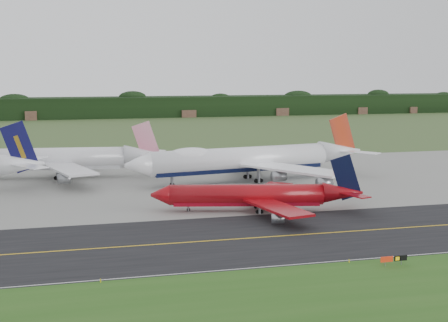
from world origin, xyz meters
TOP-DOWN VIEW (x-y plane):
  - ground at (0.00, 0.00)m, footprint 600.00×600.00m
  - grass_verge at (0.00, -35.00)m, footprint 400.00×30.00m
  - taxiway at (0.00, -4.00)m, footprint 400.00×32.00m
  - apron at (0.00, 51.00)m, footprint 400.00×78.00m
  - taxiway_centreline at (0.00, -4.00)m, footprint 400.00×0.40m
  - taxiway_edge_line at (0.00, -19.50)m, footprint 400.00×0.25m
  - horizon_treeline at (0.00, 273.76)m, footprint 700.00×25.00m
  - jet_ba_747 at (6.88, 48.62)m, footprint 65.98×54.13m
  - jet_red_737 at (-0.64, 15.25)m, footprint 42.61×34.17m
  - jet_star_tail at (-40.27, 65.17)m, footprint 56.37×46.84m
  - taxiway_sign at (8.15, -23.33)m, footprint 4.26×0.25m
  - edge_marker_left at (-33.74, -20.50)m, footprint 0.16×0.16m
  - edge_marker_center at (2.45, -20.50)m, footprint 0.16×0.16m

SIDE VIEW (x-z plane):
  - ground at x=0.00m, z-range 0.00..0.00m
  - grass_verge at x=0.00m, z-range 0.00..0.01m
  - apron at x=0.00m, z-range 0.00..0.01m
  - taxiway at x=0.00m, z-range 0.00..0.02m
  - taxiway_centreline at x=0.00m, z-range 0.03..0.03m
  - taxiway_edge_line at x=0.00m, z-range 0.03..0.03m
  - edge_marker_left at x=-33.74m, z-range 0.00..0.50m
  - edge_marker_center at x=2.45m, z-range 0.00..0.50m
  - taxiway_sign at x=8.15m, z-range 0.29..1.71m
  - jet_red_737 at x=-0.64m, z-range -2.59..9.00m
  - jet_star_tail at x=-40.27m, z-range -2.48..12.39m
  - horizon_treeline at x=0.00m, z-range -0.53..11.47m
  - jet_ba_747 at x=6.88m, z-range -2.65..13.95m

